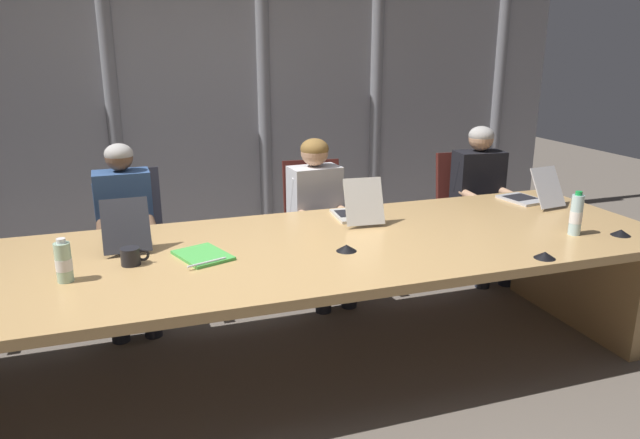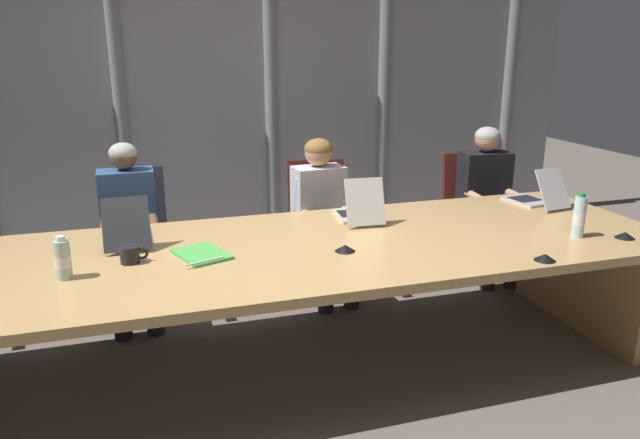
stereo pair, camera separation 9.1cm
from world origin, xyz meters
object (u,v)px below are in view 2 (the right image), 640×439
at_px(person_left_mid, 130,224).
at_px(conference_mic_left_side, 625,235).
at_px(laptop_right_mid, 535,197).
at_px(office_chair_center, 320,241).
at_px(water_bottle_primary, 63,260).
at_px(water_bottle_secondary, 579,217).
at_px(person_right_mid, 488,193).
at_px(office_chair_left_mid, 138,258).
at_px(laptop_left_mid, 127,232).
at_px(coffee_mug_near, 130,254).
at_px(person_center, 323,208).
at_px(conference_mic_middle, 345,248).
at_px(laptop_center, 358,211).
at_px(office_chair_right_mid, 473,227).
at_px(spiral_notepad, 202,254).
at_px(conference_mic_right_side, 545,257).

height_order(person_left_mid, conference_mic_left_side, person_left_mid).
height_order(laptop_right_mid, office_chair_center, laptop_right_mid).
height_order(water_bottle_primary, water_bottle_secondary, water_bottle_secondary).
relative_size(laptop_right_mid, person_left_mid, 0.39).
height_order(laptop_right_mid, person_right_mid, person_right_mid).
distance_m(office_chair_left_mid, person_right_mid, 2.68).
distance_m(laptop_left_mid, coffee_mug_near, 0.35).
xyz_separation_m(person_center, person_right_mid, (1.36, 0.00, 0.01)).
bearing_deg(conference_mic_middle, person_center, 78.43).
distance_m(office_chair_left_mid, conference_mic_left_side, 3.10).
bearing_deg(water_bottle_secondary, laptop_center, 147.31).
relative_size(office_chair_left_mid, person_right_mid, 0.82).
bearing_deg(person_right_mid, office_chair_right_mid, -169.08).
distance_m(person_center, spiral_notepad, 1.37).
distance_m(person_left_mid, water_bottle_secondary, 2.76).
xyz_separation_m(office_chair_right_mid, coffee_mug_near, (-2.66, -1.12, 0.43)).
bearing_deg(office_chair_left_mid, conference_mic_right_side, 50.91).
distance_m(person_left_mid, conference_mic_left_side, 3.02).
bearing_deg(person_left_mid, water_bottle_primary, -15.94).
bearing_deg(water_bottle_secondary, laptop_right_mid, 72.35).
distance_m(office_chair_right_mid, conference_mic_right_side, 1.87).
xyz_separation_m(water_bottle_secondary, conference_mic_right_side, (-0.42, -0.27, -0.10)).
distance_m(laptop_center, person_right_mid, 1.44).
height_order(laptop_left_mid, spiral_notepad, laptop_left_mid).
bearing_deg(spiral_notepad, office_chair_right_mid, 6.35).
distance_m(water_bottle_primary, conference_mic_right_side, 2.35).
bearing_deg(water_bottle_primary, spiral_notepad, 10.79).
height_order(person_center, coffee_mug_near, person_center).
distance_m(person_right_mid, conference_mic_right_side, 1.69).
bearing_deg(laptop_right_mid, person_right_mid, -10.11).
xyz_separation_m(water_bottle_secondary, conference_mic_left_side, (0.24, -0.10, -0.10)).
bearing_deg(conference_mic_right_side, water_bottle_secondary, 32.95).
xyz_separation_m(office_chair_left_mid, office_chair_center, (1.32, -0.00, -0.01)).
distance_m(laptop_right_mid, person_left_mid, 2.73).
xyz_separation_m(laptop_left_mid, person_center, (1.33, 0.60, -0.13)).
bearing_deg(conference_mic_left_side, person_left_mid, 153.01).
xyz_separation_m(water_bottle_primary, spiral_notepad, (0.65, 0.12, -0.09)).
distance_m(laptop_right_mid, water_bottle_secondary, 0.71).
bearing_deg(spiral_notepad, person_center, 25.40).
relative_size(conference_mic_left_side, conference_mic_middle, 1.00).
bearing_deg(coffee_mug_near, spiral_notepad, -0.88).
xyz_separation_m(conference_mic_left_side, spiral_notepad, (-2.32, 0.41, -0.01)).
distance_m(person_center, water_bottle_primary, 1.95).
xyz_separation_m(office_chair_center, conference_mic_right_side, (0.67, -1.71, 0.40)).
bearing_deg(person_left_mid, laptop_left_mid, -1.50).
bearing_deg(laptop_center, water_bottle_primary, 111.48).
height_order(laptop_right_mid, person_center, person_center).
distance_m(laptop_right_mid, office_chair_center, 1.57).
bearing_deg(office_chair_right_mid, conference_mic_right_side, -13.93).
relative_size(laptop_right_mid, coffee_mug_near, 3.33).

